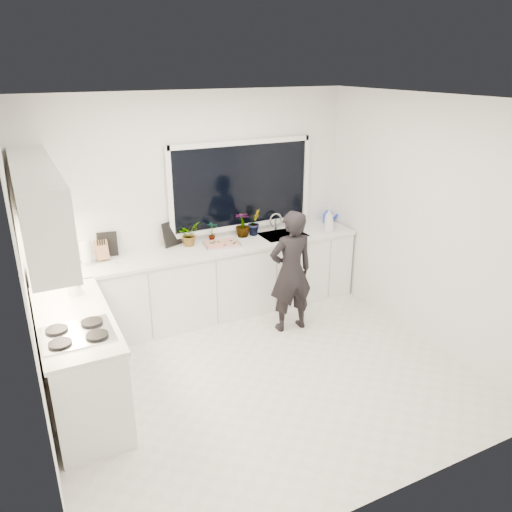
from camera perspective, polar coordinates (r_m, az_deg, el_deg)
floor at (r=5.24m, az=0.62°, el=-13.61°), size 4.00×3.50×0.02m
wall_back at (r=6.14m, az=-6.88°, el=5.68°), size 4.00×0.02×2.70m
wall_left at (r=4.15m, az=-24.87°, el=-4.06°), size 0.02×3.50×2.70m
wall_right at (r=5.75m, az=18.84°, el=3.60°), size 0.02×3.50×2.70m
ceiling at (r=4.30m, az=0.78°, el=17.59°), size 4.00×3.50×0.02m
window at (r=6.27m, az=-1.65°, el=8.06°), size 1.80×0.02×1.00m
base_cabinets_back at (r=6.17m, az=-5.52°, el=-3.17°), size 3.92×0.58×0.88m
base_cabinets_left at (r=4.89m, az=-19.42°, el=-11.46°), size 0.58×1.60×0.88m
countertop_back at (r=5.99m, az=-5.64°, el=0.80°), size 3.94×0.62×0.04m
countertop_left at (r=4.67m, az=-20.11°, el=-6.69°), size 0.62×1.60×0.04m
upper_cabinets at (r=4.66m, az=-23.62°, el=5.36°), size 0.34×2.10×0.70m
sink at (r=6.43m, az=3.09°, el=2.05°), size 0.58×0.42×0.14m
faucet at (r=6.54m, az=2.26°, el=3.90°), size 0.03×0.03×0.22m
stovetop at (r=4.34m, az=-19.81°, el=-8.32°), size 0.56×0.48×0.03m
person at (r=5.76m, az=4.01°, el=-1.81°), size 0.55×0.38×1.46m
pizza_tray at (r=6.02m, az=-3.94°, el=1.33°), size 0.46×0.37×0.03m
pizza at (r=6.02m, az=-3.94°, el=1.49°), size 0.42×0.33×0.01m
watering_can at (r=6.93m, az=8.24°, el=4.30°), size 0.18×0.18×0.13m
paper_towel_roll at (r=5.74m, az=-18.84°, el=0.38°), size 0.11×0.11×0.26m
knife_block at (r=5.80m, az=-17.21°, el=0.60°), size 0.13×0.10×0.22m
utensil_crock at (r=5.04m, az=-20.08°, el=-3.31°), size 0.15×0.15×0.16m
picture_frame_large at (r=5.90m, az=-16.60°, el=1.31°), size 0.22×0.06×0.28m
picture_frame_small at (r=6.05m, az=-9.60°, el=2.53°), size 0.24×0.12×0.30m
herb_plants at (r=6.17m, az=-3.98°, el=3.16°), size 1.16×0.33×0.33m
soap_bottles at (r=6.55m, az=8.36°, el=4.02°), size 0.15×0.14×0.32m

